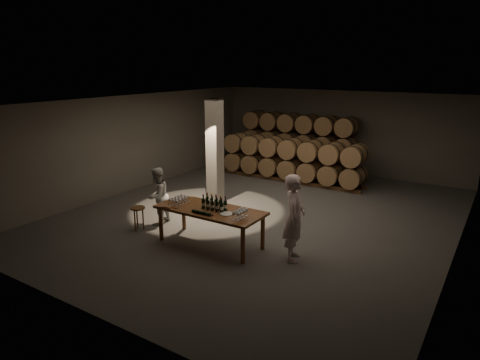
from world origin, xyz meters
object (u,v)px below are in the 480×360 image
Objects in this scene: plate at (227,214)px; person_woman at (157,196)px; person_man at (294,218)px; tasting_table at (210,213)px; stool at (138,211)px; bottle_cluster at (214,204)px; notebook_near at (168,207)px.

plate is 0.19× the size of person_woman.
plate is at bearing 86.01° from person_man.
tasting_table is 1.34× the size of person_man.
plate is 1.53m from person_man.
tasting_table is at bearing 170.05° from plate.
plate is 0.15× the size of person_man.
plate is 0.48× the size of stool.
bottle_cluster reaches higher than notebook_near.
notebook_near reaches higher than tasting_table.
tasting_table is 8.69× the size of plate.
stool is (-1.22, 0.19, -0.41)m from notebook_near.
tasting_table is at bearing -172.35° from bottle_cluster.
person_man is (2.00, 0.35, 0.17)m from tasting_table.
bottle_cluster is at bearing 165.49° from plate.
person_woman is (-1.11, 0.82, -0.14)m from notebook_near.
tasting_table is 2.06m from person_woman.
person_man reaches higher than plate.
plate is at bearing -14.51° from bottle_cluster.
person_woman is (-2.56, 0.47, -0.13)m from plate.
bottle_cluster reaches higher than plate.
bottle_cluster is (0.11, 0.02, 0.23)m from tasting_table.
bottle_cluster is 2.66× the size of notebook_near.
person_woman is at bearing 169.59° from plate.
notebook_near is at bearing -156.18° from bottle_cluster.
bottle_cluster is 2.19m from person_woman.
notebook_near is 1.30m from stool.
plate is 1.31× the size of notebook_near.
plate is 2.70m from stool.
person_woman reaches higher than stool.
person_woman reaches higher than bottle_cluster.
tasting_table is 0.55m from plate.
notebook_near is 0.37× the size of stool.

